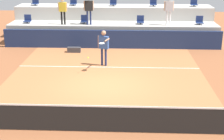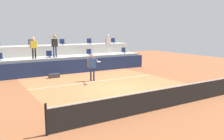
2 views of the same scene
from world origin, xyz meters
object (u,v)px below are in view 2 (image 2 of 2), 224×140
Objects in this scene: stadium_chair_upper_right at (89,42)px; stadium_chair_lower_right at (89,53)px; spectator_in_grey at (108,42)px; stadium_chair_lower_left at (49,55)px; spectator_leaning_on_rail at (34,46)px; stadium_chair_upper_far_right at (113,41)px; stadium_chair_lower_far_right at (124,51)px; spectator_with_hat at (55,43)px; stadium_chair_upper_center at (62,42)px; stadium_chair_upper_left at (31,43)px; tennis_player at (92,65)px; tennis_ball at (92,73)px; equipment_bag at (54,76)px.

stadium_chair_lower_right is at bearing -116.51° from stadium_chair_upper_right.
stadium_chair_lower_right is 0.30× the size of spectator_in_grey.
stadium_chair_lower_left and stadium_chair_lower_right have the same top height.
stadium_chair_lower_left is 1.51m from spectator_leaning_on_rail.
stadium_chair_upper_far_right is at bearing 26.77° from stadium_chair_lower_right.
stadium_chair_lower_far_right is 2.18m from spectator_in_grey.
spectator_with_hat reaches higher than stadium_chair_upper_far_right.
stadium_chair_upper_right is (-2.74, 1.80, 0.85)m from stadium_chair_lower_far_right.
stadium_chair_lower_right is 2.66m from stadium_chair_upper_center.
spectator_leaning_on_rail is at bearing -98.18° from stadium_chair_upper_left.
stadium_chair_lower_far_right is 0.29× the size of tennis_player.
stadium_chair_upper_far_right is at bearing 50.79° from tennis_ball.
equipment_bag is (0.90, -1.83, -2.06)m from spectator_leaning_on_rail.
spectator_leaning_on_rail is (-8.40, -0.38, 0.75)m from stadium_chair_lower_far_right.
spectator_in_grey reaches higher than stadium_chair_upper_center.
stadium_chair_lower_far_right is (3.64, 0.00, 0.00)m from stadium_chair_lower_right.
stadium_chair_upper_center is at bearing 62.42° from equipment_bag.
stadium_chair_upper_far_right is 7.65× the size of tennis_ball.
stadium_chair_lower_right is 1.00× the size of stadium_chair_upper_left.
spectator_with_hat is at bearing 0.00° from spectator_leaning_on_rail.
tennis_player is 4.53m from spectator_with_hat.
stadium_chair_lower_right is 3.31m from spectator_with_hat.
spectator_leaning_on_rail is at bearing -158.88° from stadium_chair_upper_right.
spectator_in_grey reaches higher than stadium_chair_upper_right.
stadium_chair_upper_left is at bearing 157.94° from stadium_chair_lower_right.
spectator_in_grey is at bearing -19.68° from stadium_chair_upper_left.
stadium_chair_upper_center is at bearing 180.00° from stadium_chair_upper_far_right.
stadium_chair_upper_right is 6.06m from spectator_leaning_on_rail.
stadium_chair_lower_right is at bearing 0.00° from stadium_chair_lower_left.
spectator_leaning_on_rail is (-8.32, -2.18, -0.10)m from stadium_chair_upper_far_right.
tennis_ball is at bearing -128.42° from spectator_in_grey.
stadium_chair_upper_left is (-4.44, 1.80, 0.85)m from stadium_chair_lower_right.
stadium_chair_upper_right is at bearing 180.00° from stadium_chair_upper_far_right.
stadium_chair_upper_far_right reaches higher than stadium_chair_lower_far_right.
tennis_player is 5.15m from spectator_leaning_on_rail.
stadium_chair_upper_center is 5.02m from equipment_bag.
spectator_with_hat is at bearing -48.30° from stadium_chair_lower_left.
stadium_chair_upper_center is at bearing 134.42° from stadium_chair_lower_right.
spectator_leaning_on_rail is at bearing 111.47° from tennis_ball.
stadium_chair_lower_far_right is 1.00× the size of stadium_chair_upper_right.
stadium_chair_lower_left is at bearing -165.72° from stadium_chair_upper_far_right.
stadium_chair_upper_right reaches higher than stadium_chair_lower_far_right.
equipment_bag is (-2.10, -4.01, -2.16)m from stadium_chair_upper_center.
spectator_leaning_on_rail reaches higher than tennis_ball.
stadium_chair_upper_center is 0.32× the size of spectator_leaning_on_rail.
spectator_leaning_on_rail reaches higher than stadium_chair_lower_left.
stadium_chair_upper_right is 2.67m from stadium_chair_upper_far_right.
stadium_chair_lower_right reaches higher than equipment_bag.
equipment_bag is at bearing -110.94° from spectator_with_hat.
stadium_chair_lower_far_right is 7.65× the size of tennis_ball.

